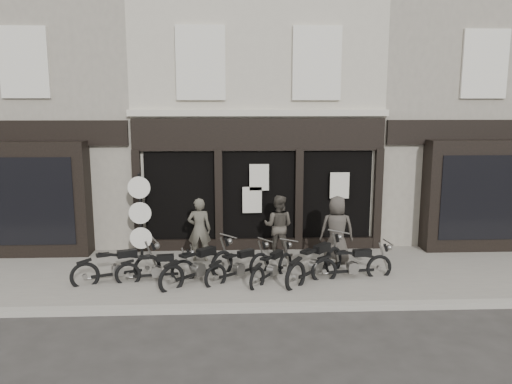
{
  "coord_description": "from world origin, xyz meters",
  "views": [
    {
      "loc": [
        -0.7,
        -11.13,
        4.28
      ],
      "look_at": [
        -0.14,
        1.6,
        2.04
      ],
      "focal_mm": 35.0,
      "sensor_mm": 36.0,
      "label": 1
    }
  ],
  "objects_px": {
    "motorcycle_3": "(239,268)",
    "man_centre": "(278,226)",
    "motorcycle_2": "(199,269)",
    "advert_sign_post": "(141,220)",
    "motorcycle_4": "(272,269)",
    "motorcycle_6": "(353,267)",
    "man_left": "(199,230)",
    "motorcycle_0": "(118,269)",
    "motorcycle_1": "(157,271)",
    "motorcycle_5": "(316,265)",
    "man_right": "(337,230)"
  },
  "relations": [
    {
      "from": "motorcycle_5",
      "to": "motorcycle_3",
      "type": "bearing_deg",
      "value": 131.42
    },
    {
      "from": "motorcycle_0",
      "to": "advert_sign_post",
      "type": "xyz_separation_m",
      "value": [
        0.25,
        1.74,
        0.79
      ]
    },
    {
      "from": "motorcycle_3",
      "to": "motorcycle_6",
      "type": "relative_size",
      "value": 0.82
    },
    {
      "from": "man_centre",
      "to": "man_right",
      "type": "relative_size",
      "value": 0.95
    },
    {
      "from": "advert_sign_post",
      "to": "motorcycle_0",
      "type": "bearing_deg",
      "value": -100.37
    },
    {
      "from": "motorcycle_0",
      "to": "motorcycle_2",
      "type": "xyz_separation_m",
      "value": [
        1.93,
        -0.11,
        0.02
      ]
    },
    {
      "from": "motorcycle_1",
      "to": "man_right",
      "type": "relative_size",
      "value": 1.05
    },
    {
      "from": "man_centre",
      "to": "motorcycle_3",
      "type": "bearing_deg",
      "value": 75.79
    },
    {
      "from": "motorcycle_5",
      "to": "motorcycle_6",
      "type": "relative_size",
      "value": 0.9
    },
    {
      "from": "advert_sign_post",
      "to": "motorcycle_4",
      "type": "bearing_deg",
      "value": -29.74
    },
    {
      "from": "man_right",
      "to": "advert_sign_post",
      "type": "bearing_deg",
      "value": -0.43
    },
    {
      "from": "motorcycle_2",
      "to": "motorcycle_3",
      "type": "height_order",
      "value": "motorcycle_2"
    },
    {
      "from": "motorcycle_0",
      "to": "advert_sign_post",
      "type": "height_order",
      "value": "advert_sign_post"
    },
    {
      "from": "motorcycle_3",
      "to": "motorcycle_5",
      "type": "distance_m",
      "value": 1.86
    },
    {
      "from": "motorcycle_2",
      "to": "advert_sign_post",
      "type": "relative_size",
      "value": 0.73
    },
    {
      "from": "motorcycle_6",
      "to": "man_right",
      "type": "bearing_deg",
      "value": 91.17
    },
    {
      "from": "man_centre",
      "to": "motorcycle_2",
      "type": "bearing_deg",
      "value": 60.38
    },
    {
      "from": "man_centre",
      "to": "man_right",
      "type": "bearing_deg",
      "value": 173.27
    },
    {
      "from": "motorcycle_2",
      "to": "man_left",
      "type": "relative_size",
      "value": 1.05
    },
    {
      "from": "man_centre",
      "to": "man_left",
      "type": "bearing_deg",
      "value": 25.84
    },
    {
      "from": "motorcycle_6",
      "to": "advert_sign_post",
      "type": "height_order",
      "value": "advert_sign_post"
    },
    {
      "from": "motorcycle_3",
      "to": "advert_sign_post",
      "type": "distance_m",
      "value": 3.26
    },
    {
      "from": "motorcycle_2",
      "to": "motorcycle_3",
      "type": "xyz_separation_m",
      "value": [
        0.96,
        0.13,
        -0.05
      ]
    },
    {
      "from": "motorcycle_5",
      "to": "man_right",
      "type": "height_order",
      "value": "man_right"
    },
    {
      "from": "motorcycle_5",
      "to": "man_centre",
      "type": "relative_size",
      "value": 1.08
    },
    {
      "from": "motorcycle_1",
      "to": "advert_sign_post",
      "type": "distance_m",
      "value": 2.09
    },
    {
      "from": "motorcycle_1",
      "to": "motorcycle_2",
      "type": "distance_m",
      "value": 1.01
    },
    {
      "from": "motorcycle_0",
      "to": "man_right",
      "type": "distance_m",
      "value": 5.63
    },
    {
      "from": "motorcycle_6",
      "to": "man_left",
      "type": "xyz_separation_m",
      "value": [
        -3.82,
        1.52,
        0.59
      ]
    },
    {
      "from": "motorcycle_2",
      "to": "advert_sign_post",
      "type": "bearing_deg",
      "value": 89.35
    },
    {
      "from": "motorcycle_4",
      "to": "advert_sign_post",
      "type": "relative_size",
      "value": 0.67
    },
    {
      "from": "motorcycle_0",
      "to": "motorcycle_3",
      "type": "height_order",
      "value": "motorcycle_0"
    },
    {
      "from": "motorcycle_4",
      "to": "motorcycle_6",
      "type": "relative_size",
      "value": 0.81
    },
    {
      "from": "motorcycle_4",
      "to": "motorcycle_5",
      "type": "xyz_separation_m",
      "value": [
        1.06,
        -0.0,
        0.08
      ]
    },
    {
      "from": "motorcycle_3",
      "to": "advert_sign_post",
      "type": "relative_size",
      "value": 0.68
    },
    {
      "from": "man_centre",
      "to": "man_right",
      "type": "height_order",
      "value": "man_right"
    },
    {
      "from": "motorcycle_0",
      "to": "man_left",
      "type": "distance_m",
      "value": 2.44
    },
    {
      "from": "motorcycle_0",
      "to": "motorcycle_6",
      "type": "xyz_separation_m",
      "value": [
        5.66,
        -0.04,
        -0.02
      ]
    },
    {
      "from": "motorcycle_5",
      "to": "man_centre",
      "type": "height_order",
      "value": "man_centre"
    },
    {
      "from": "motorcycle_0",
      "to": "motorcycle_1",
      "type": "relative_size",
      "value": 1.06
    },
    {
      "from": "motorcycle_3",
      "to": "man_centre",
      "type": "distance_m",
      "value": 2.17
    },
    {
      "from": "motorcycle_6",
      "to": "man_centre",
      "type": "bearing_deg",
      "value": 124.68
    },
    {
      "from": "motorcycle_2",
      "to": "motorcycle_4",
      "type": "relative_size",
      "value": 1.08
    },
    {
      "from": "motorcycle_5",
      "to": "man_left",
      "type": "relative_size",
      "value": 1.08
    },
    {
      "from": "man_left",
      "to": "man_centre",
      "type": "distance_m",
      "value": 2.17
    },
    {
      "from": "motorcycle_3",
      "to": "advert_sign_post",
      "type": "xyz_separation_m",
      "value": [
        -2.65,
        1.72,
        0.82
      ]
    },
    {
      "from": "motorcycle_6",
      "to": "man_right",
      "type": "xyz_separation_m",
      "value": [
        -0.18,
        1.14,
        0.63
      ]
    },
    {
      "from": "motorcycle_0",
      "to": "motorcycle_4",
      "type": "relative_size",
      "value": 1.21
    },
    {
      "from": "motorcycle_6",
      "to": "motorcycle_1",
      "type": "bearing_deg",
      "value": 172.42
    },
    {
      "from": "motorcycle_0",
      "to": "man_centre",
      "type": "bearing_deg",
      "value": 1.75
    }
  ]
}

